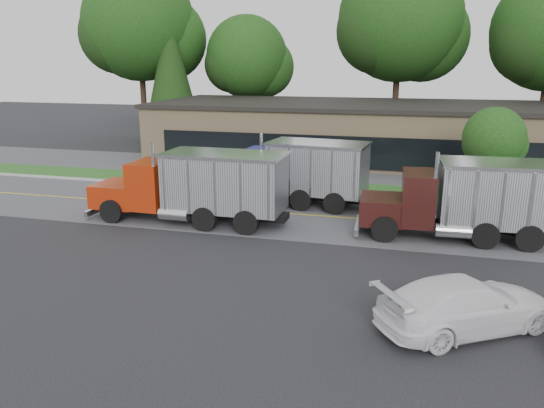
{
  "coord_description": "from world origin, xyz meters",
  "views": [
    {
      "loc": [
        5.73,
        -15.75,
        7.34
      ],
      "look_at": [
        0.43,
        4.15,
        1.8
      ],
      "focal_mm": 35.0,
      "sensor_mm": 36.0,
      "label": 1
    }
  ],
  "objects": [
    {
      "name": "road",
      "position": [
        0.0,
        9.0,
        0.0
      ],
      "size": [
        60.0,
        8.0,
        0.02
      ],
      "primitive_type": "cube",
      "color": "#5D5D62",
      "rests_on": "ground"
    },
    {
      "name": "center_line",
      "position": [
        0.0,
        9.0,
        0.0
      ],
      "size": [
        60.0,
        0.12,
        0.01
      ],
      "primitive_type": "cube",
      "color": "gold",
      "rests_on": "ground"
    },
    {
      "name": "dump_truck_maroon",
      "position": [
        8.17,
        7.2,
        1.8
      ],
      "size": [
        8.12,
        3.0,
        3.36
      ],
      "rotation": [
        0.0,
        0.0,
        3.19
      ],
      "color": "black",
      "rests_on": "ground"
    },
    {
      "name": "ground",
      "position": [
        0.0,
        0.0,
        0.0
      ],
      "size": [
        140.0,
        140.0,
        0.0
      ],
      "primitive_type": "plane",
      "color": "#2B2B2F",
      "rests_on": "ground"
    },
    {
      "name": "far_parking",
      "position": [
        0.0,
        20.0,
        0.0
      ],
      "size": [
        60.0,
        7.0,
        0.02
      ],
      "primitive_type": "cube",
      "color": "#5D5D62",
      "rests_on": "ground"
    },
    {
      "name": "dump_truck_blue",
      "position": [
        -0.05,
        10.95,
        1.81
      ],
      "size": [
        8.72,
        3.52,
        3.36
      ],
      "rotation": [
        0.0,
        0.0,
        3.03
      ],
      "color": "black",
      "rests_on": "ground"
    },
    {
      "name": "tree_far_b",
      "position": [
        -9.88,
        34.1,
        7.44
      ],
      "size": [
        8.17,
        7.69,
        11.66
      ],
      "color": "#382619",
      "rests_on": "ground"
    },
    {
      "name": "tree_far_c",
      "position": [
        4.17,
        34.14,
        10.4
      ],
      "size": [
        11.42,
        10.75,
        16.29
      ],
      "color": "#382619",
      "rests_on": "ground"
    },
    {
      "name": "tree_far_a",
      "position": [
        -19.83,
        32.14,
        10.28
      ],
      "size": [
        11.29,
        10.63,
        16.11
      ],
      "color": "#382619",
      "rests_on": "ground"
    },
    {
      "name": "tree_verge",
      "position": [
        10.05,
        15.04,
        3.19
      ],
      "size": [
        3.52,
        3.32,
        5.03
      ],
      "color": "#382619",
      "rests_on": "ground"
    },
    {
      "name": "curb",
      "position": [
        0.0,
        13.2,
        0.0
      ],
      "size": [
        60.0,
        0.3,
        0.12
      ],
      "primitive_type": "cube",
      "color": "#9E9E99",
      "rests_on": "ground"
    },
    {
      "name": "strip_mall",
      "position": [
        2.0,
        26.0,
        2.0
      ],
      "size": [
        32.0,
        12.0,
        4.0
      ],
      "primitive_type": "cube",
      "color": "tan",
      "rests_on": "ground"
    },
    {
      "name": "evergreen_left",
      "position": [
        -16.0,
        30.0,
        6.58
      ],
      "size": [
        5.27,
        5.27,
        11.97
      ],
      "color": "#382619",
      "rests_on": "ground"
    },
    {
      "name": "grass_verge",
      "position": [
        0.0,
        15.0,
        0.0
      ],
      "size": [
        60.0,
        3.4,
        0.03
      ],
      "primitive_type": "cube",
      "color": "#21511B",
      "rests_on": "ground"
    },
    {
      "name": "rally_car",
      "position": [
        7.5,
        -1.19,
        0.76
      ],
      "size": [
        5.55,
        4.69,
        1.52
      ],
      "primitive_type": "imported",
      "rotation": [
        0.0,
        0.0,
        2.16
      ],
      "color": "white",
      "rests_on": "ground"
    },
    {
      "name": "dump_truck_red",
      "position": [
        -3.7,
        6.5,
        1.81
      ],
      "size": [
        9.48,
        2.74,
        3.36
      ],
      "rotation": [
        0.0,
        0.0,
        3.13
      ],
      "color": "black",
      "rests_on": "ground"
    }
  ]
}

